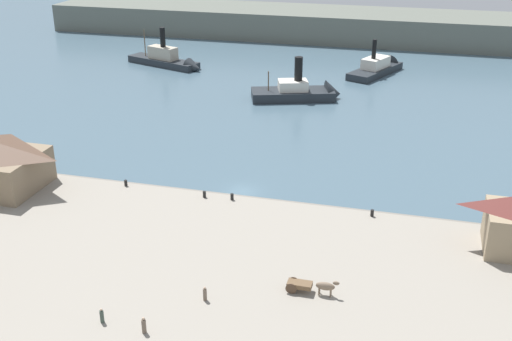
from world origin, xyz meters
name	(u,v)px	position (x,y,z in m)	size (l,w,h in m)	color
ground_plane	(242,191)	(0.00, 0.00, 0.00)	(320.00, 320.00, 0.00)	#476070
quay_promenade	(189,267)	(0.00, -22.00, 0.60)	(110.00, 36.00, 1.20)	gray
seawall_edge	(235,199)	(0.00, -3.60, 0.50)	(110.00, 0.80, 1.00)	slate
horse_cart	(310,285)	(14.41, -24.31, 2.13)	(5.51, 1.38, 1.87)	brown
pedestrian_near_cart	(144,326)	(0.37, -34.84, 2.00)	(0.43, 0.43, 1.76)	#6B5B4C
pedestrian_near_east_shed	(205,294)	(4.22, -28.38, 1.94)	(0.40, 0.40, 1.62)	#6B5B4C
pedestrian_near_west_shed	(102,316)	(-4.25, -34.42, 1.92)	(0.39, 0.39, 1.59)	#3D4C42
mooring_post_west	(204,194)	(-3.81, -5.57, 1.65)	(0.44, 0.44, 0.90)	black
mooring_post_center_west	(232,197)	(0.10, -5.34, 1.65)	(0.44, 0.44, 0.90)	black
mooring_post_center_east	(126,183)	(-15.90, -4.96, 1.65)	(0.44, 0.44, 0.90)	black
mooring_post_east	(372,213)	(19.03, -5.25, 1.65)	(0.44, 0.44, 0.90)	black
ferry_approaching_east	(304,92)	(-0.10, 46.76, 1.47)	(19.64, 11.78, 10.87)	#23282D
ferry_departing_north	(170,60)	(-37.60, 64.97, 1.58)	(22.08, 11.54, 10.88)	#23282D
ferry_mid_harbor	(380,67)	(13.50, 72.73, 1.37)	(12.60, 20.20, 10.30)	#23282D
far_headland	(345,25)	(0.00, 110.00, 4.00)	(180.00, 24.00, 8.00)	#60665B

